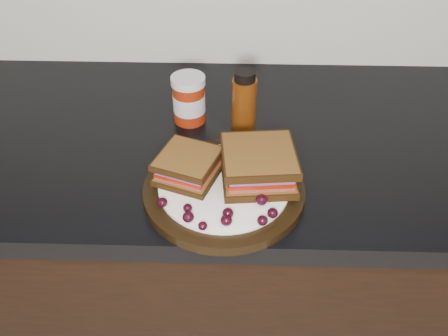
# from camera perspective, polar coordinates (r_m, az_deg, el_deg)

# --- Properties ---
(base_cabinets) EXTENTS (3.96, 0.58, 0.86)m
(base_cabinets) POSITION_cam_1_polar(r_m,az_deg,el_deg) (1.34, 4.38, -12.68)
(base_cabinets) COLOR black
(base_cabinets) RESTS_ON ground_plane
(countertop) EXTENTS (3.98, 0.60, 0.04)m
(countertop) POSITION_cam_1_polar(r_m,az_deg,el_deg) (1.02, 5.61, 2.84)
(countertop) COLOR black
(countertop) RESTS_ON base_cabinets
(plate) EXTENTS (0.28, 0.28, 0.02)m
(plate) POSITION_cam_1_polar(r_m,az_deg,el_deg) (0.87, 0.00, -2.59)
(plate) COLOR black
(plate) RESTS_ON countertop
(sandwich_left) EXTENTS (0.13, 0.13, 0.04)m
(sandwich_left) POSITION_cam_1_polar(r_m,az_deg,el_deg) (0.86, -4.14, 0.22)
(sandwich_left) COLOR brown
(sandwich_left) RESTS_ON plate
(sandwich_right) EXTENTS (0.14, 0.14, 0.06)m
(sandwich_right) POSITION_cam_1_polar(r_m,az_deg,el_deg) (0.85, 3.97, 0.31)
(sandwich_right) COLOR brown
(sandwich_right) RESTS_ON plate
(grape_0) EXTENTS (0.02, 0.02, 0.02)m
(grape_0) POSITION_cam_1_polar(r_m,az_deg,el_deg) (0.82, -7.06, -3.93)
(grape_0) COLOR black
(grape_0) RESTS_ON plate
(grape_1) EXTENTS (0.02, 0.02, 0.01)m
(grape_1) POSITION_cam_1_polar(r_m,az_deg,el_deg) (0.81, -4.18, -4.59)
(grape_1) COLOR black
(grape_1) RESTS_ON plate
(grape_2) EXTENTS (0.02, 0.02, 0.02)m
(grape_2) POSITION_cam_1_polar(r_m,az_deg,el_deg) (0.79, -4.11, -5.61)
(grape_2) COLOR black
(grape_2) RESTS_ON plate
(grape_3) EXTENTS (0.02, 0.02, 0.01)m
(grape_3) POSITION_cam_1_polar(r_m,az_deg,el_deg) (0.78, -2.45, -6.63)
(grape_3) COLOR black
(grape_3) RESTS_ON plate
(grape_4) EXTENTS (0.02, 0.02, 0.02)m
(grape_4) POSITION_cam_1_polar(r_m,az_deg,el_deg) (0.78, 0.27, -5.99)
(grape_4) COLOR black
(grape_4) RESTS_ON plate
(grape_5) EXTENTS (0.02, 0.02, 0.02)m
(grape_5) POSITION_cam_1_polar(r_m,az_deg,el_deg) (0.79, 0.45, -5.20)
(grape_5) COLOR black
(grape_5) RESTS_ON plate
(grape_6) EXTENTS (0.02, 0.02, 0.02)m
(grape_6) POSITION_cam_1_polar(r_m,az_deg,el_deg) (0.78, 4.41, -6.01)
(grape_6) COLOR black
(grape_6) RESTS_ON plate
(grape_7) EXTENTS (0.02, 0.02, 0.02)m
(grape_7) POSITION_cam_1_polar(r_m,az_deg,el_deg) (0.80, 5.57, -5.15)
(grape_7) COLOR black
(grape_7) RESTS_ON plate
(grape_8) EXTENTS (0.02, 0.02, 0.02)m
(grape_8) POSITION_cam_1_polar(r_m,az_deg,el_deg) (0.82, 4.33, -3.64)
(grape_8) COLOR black
(grape_8) RESTS_ON plate
(grape_9) EXTENTS (0.02, 0.02, 0.02)m
(grape_9) POSITION_cam_1_polar(r_m,az_deg,el_deg) (0.84, 4.25, -2.47)
(grape_9) COLOR black
(grape_9) RESTS_ON plate
(grape_10) EXTENTS (0.02, 0.02, 0.02)m
(grape_10) POSITION_cam_1_polar(r_m,az_deg,el_deg) (0.86, 5.62, -1.13)
(grape_10) COLOR black
(grape_10) RESTS_ON plate
(grape_11) EXTENTS (0.02, 0.02, 0.02)m
(grape_11) POSITION_cam_1_polar(r_m,az_deg,el_deg) (0.87, 4.10, -0.36)
(grape_11) COLOR black
(grape_11) RESTS_ON plate
(grape_12) EXTENTS (0.02, 0.02, 0.01)m
(grape_12) POSITION_cam_1_polar(r_m,az_deg,el_deg) (0.89, 3.81, 0.35)
(grape_12) COLOR black
(grape_12) RESTS_ON plate
(grape_13) EXTENTS (0.02, 0.02, 0.02)m
(grape_13) POSITION_cam_1_polar(r_m,az_deg,el_deg) (0.88, -4.02, 0.31)
(grape_13) COLOR black
(grape_13) RESTS_ON plate
(grape_14) EXTENTS (0.02, 0.02, 0.01)m
(grape_14) POSITION_cam_1_polar(r_m,az_deg,el_deg) (0.87, -5.49, -0.84)
(grape_14) COLOR black
(grape_14) RESTS_ON plate
(grape_15) EXTENTS (0.02, 0.02, 0.02)m
(grape_15) POSITION_cam_1_polar(r_m,az_deg,el_deg) (0.86, -5.00, -1.26)
(grape_15) COLOR black
(grape_15) RESTS_ON plate
(grape_16) EXTENTS (0.02, 0.02, 0.02)m
(grape_16) POSITION_cam_1_polar(r_m,az_deg,el_deg) (0.89, -3.34, 0.56)
(grape_16) COLOR black
(grape_16) RESTS_ON plate
(grape_17) EXTENTS (0.02, 0.02, 0.02)m
(grape_17) POSITION_cam_1_polar(r_m,az_deg,el_deg) (0.88, -4.31, 0.12)
(grape_17) COLOR black
(grape_17) RESTS_ON plate
(grape_18) EXTENTS (0.02, 0.02, 0.02)m
(grape_18) POSITION_cam_1_polar(r_m,az_deg,el_deg) (0.86, -6.07, -1.26)
(grape_18) COLOR black
(grape_18) RESTS_ON plate
(condiment_jar) EXTENTS (0.08, 0.08, 0.10)m
(condiment_jar) POSITION_cam_1_polar(r_m,az_deg,el_deg) (1.03, -4.02, 7.85)
(condiment_jar) COLOR #96220A
(condiment_jar) RESTS_ON countertop
(oil_bottle) EXTENTS (0.06, 0.06, 0.14)m
(oil_bottle) POSITION_cam_1_polar(r_m,az_deg,el_deg) (0.98, 2.30, 7.49)
(oil_bottle) COLOR #532408
(oil_bottle) RESTS_ON countertop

